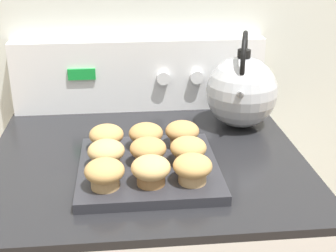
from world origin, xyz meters
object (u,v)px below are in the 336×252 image
muffin_r0_c2 (193,168)px  muffin_r2_c1 (145,135)px  muffin_r2_c2 (182,133)px  tea_kettle (242,91)px  muffin_r1_c0 (106,153)px  muffin_r1_c2 (188,150)px  muffin_r1_c1 (148,151)px  muffin_pan (148,169)px  muffin_r0_c1 (151,170)px  muffin_r0_c0 (105,173)px  muffin_r2_c0 (106,137)px

muffin_r0_c2 → muffin_r2_c1: bearing=116.4°
muffin_r2_c2 → tea_kettle: 0.24m
muffin_r1_c0 → muffin_r1_c2: 0.18m
muffin_r1_c1 → muffin_r2_c2: (0.09, 0.09, 0.00)m
muffin_pan → tea_kettle: (0.27, 0.25, 0.09)m
muffin_r0_c2 → muffin_pan: bearing=134.5°
muffin_r0_c1 → muffin_r0_c2: size_ratio=1.00×
muffin_r0_c1 → muffin_r1_c2: 0.12m
muffin_r0_c1 → muffin_r1_c2: size_ratio=1.00×
muffin_r0_c0 → muffin_r0_c1: same height
muffin_r1_c0 → muffin_r2_c0: size_ratio=1.00×
muffin_pan → muffin_r2_c1: (-0.00, 0.09, 0.04)m
muffin_r1_c0 → muffin_r1_c1: size_ratio=1.00×
muffin_r1_c0 → muffin_r2_c0: 0.09m
muffin_r0_c2 → muffin_r1_c2: same height
muffin_r0_c1 → muffin_r2_c2: (0.09, 0.18, 0.00)m
muffin_r0_c2 → muffin_r2_c2: 0.18m
tea_kettle → muffin_pan: bearing=-137.2°
muffin_pan → muffin_r1_c1: 0.04m
muffin_pan → muffin_r0_c1: muffin_r0_c1 is taller
muffin_r1_c0 → muffin_r0_c2: bearing=-26.4°
muffin_r0_c0 → muffin_r1_c2: bearing=26.1°
muffin_r2_c1 → tea_kettle: bearing=31.1°
muffin_r0_c2 → muffin_r1_c2: size_ratio=1.00×
muffin_r0_c0 → muffin_r1_c1: bearing=45.2°
muffin_r2_c1 → tea_kettle: size_ratio=0.31×
muffin_r0_c0 → muffin_r0_c1: size_ratio=1.00×
muffin_r1_c2 → muffin_r2_c1: 0.13m
muffin_r0_c0 → muffin_r0_c2: size_ratio=1.00×
muffin_r0_c2 → muffin_r1_c2: bearing=87.8°
muffin_r0_c0 → muffin_r1_c0: bearing=89.1°
muffin_r0_c1 → muffin_r1_c0: 0.13m
muffin_r2_c0 → tea_kettle: size_ratio=0.31×
muffin_pan → muffin_r2_c1: muffin_r2_c1 is taller
muffin_r2_c1 → muffin_r2_c2: same height
muffin_pan → muffin_r0_c2: (0.09, -0.09, 0.04)m
muffin_r0_c0 → muffin_r1_c1: same height
muffin_r1_c0 → muffin_r1_c1: (0.09, 0.00, 0.00)m
muffin_r0_c0 → muffin_r2_c2: bearing=45.3°
muffin_r0_c2 → muffin_r2_c1: 0.19m
muffin_pan → muffin_r2_c2: bearing=46.0°
muffin_r1_c0 → muffin_r2_c2: same height
muffin_pan → muffin_r2_c1: size_ratio=3.81×
muffin_r0_c0 → muffin_r2_c0: 0.18m
muffin_r2_c0 → muffin_r2_c2: size_ratio=1.00×
muffin_pan → muffin_r2_c1: 0.10m
muffin_r0_c0 → tea_kettle: size_ratio=0.31×
muffin_r0_c1 → muffin_r2_c1: same height
muffin_r1_c0 → muffin_r1_c2: (0.18, -0.00, 0.00)m
muffin_r1_c2 → muffin_r2_c0: 0.20m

